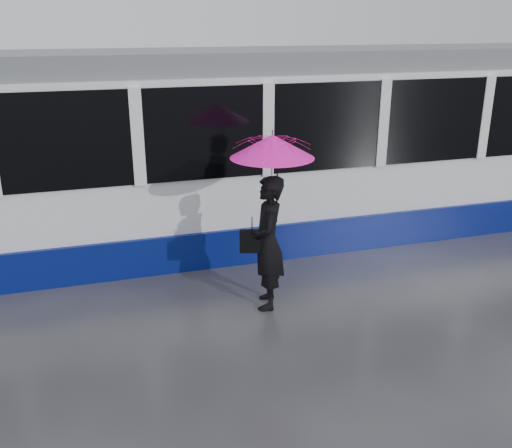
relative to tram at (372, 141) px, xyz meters
name	(u,v)px	position (x,y,z in m)	size (l,w,h in m)	color
ground	(199,307)	(-3.93, -2.50, -1.64)	(90.00, 90.00, 0.00)	#29292E
rails	(170,244)	(-3.93, 0.00, -1.63)	(34.00, 1.51, 0.02)	#3F3D38
tram	(372,141)	(0.00, 0.00, 0.00)	(26.00, 2.56, 3.35)	white
woman	(268,243)	(-2.99, -2.72, -0.70)	(0.69, 0.45, 1.88)	black
umbrella	(272,163)	(-2.94, -2.72, 0.42)	(1.37, 1.37, 1.27)	#E4136D
handbag	(252,241)	(-3.21, -2.70, -0.65)	(0.36, 0.23, 0.47)	black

